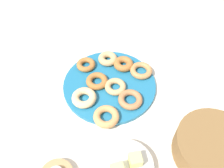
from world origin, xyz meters
TOP-DOWN VIEW (x-y plane):
  - ground_plane at (0.00, 0.00)m, footprint 2.40×2.40m
  - donut_plate at (0.00, 0.00)m, footprint 0.36×0.36m
  - donut_0 at (-0.08, -0.07)m, footprint 0.10×0.10m
  - donut_1 at (-0.04, 0.11)m, footprint 0.09×0.09m
  - donut_2 at (0.06, -0.12)m, footprint 0.08×0.08m
  - donut_3 at (0.11, 0.05)m, footprint 0.09×0.09m
  - donut_4 at (-0.14, -0.01)m, footprint 0.10×0.10m
  - donut_5 at (0.06, 0.15)m, footprint 0.11×0.11m
  - donut_6 at (0.05, -0.02)m, footprint 0.09×0.09m
  - donut_7 at (-0.03, -0.12)m, footprint 0.09×0.09m
  - donut_8 at (-0.01, 0.03)m, footprint 0.11×0.11m
  - basket at (-0.21, 0.37)m, footprint 0.32×0.32m
  - fruit_bowl at (0.06, 0.33)m, footprint 0.17×0.17m
  - melon_chunk_left at (0.03, 0.33)m, footprint 0.04×0.04m

SIDE VIEW (x-z plane):
  - ground_plane at x=0.00m, z-range 0.00..0.00m
  - donut_plate at x=0.00m, z-range 0.00..0.01m
  - fruit_bowl at x=0.06m, z-range 0.00..0.04m
  - donut_2 at x=0.06m, z-range 0.01..0.04m
  - donut_8 at x=-0.01m, z-range 0.01..0.04m
  - donut_4 at x=-0.14m, z-range 0.01..0.04m
  - donut_1 at x=-0.04m, z-range 0.01..0.04m
  - donut_6 at x=0.05m, z-range 0.01..0.04m
  - donut_5 at x=0.06m, z-range 0.01..0.04m
  - donut_3 at x=0.11m, z-range 0.01..0.04m
  - donut_7 at x=-0.03m, z-range 0.01..0.04m
  - donut_0 at x=-0.08m, z-range 0.01..0.04m
  - basket at x=-0.21m, z-range 0.00..0.08m
  - melon_chunk_left at x=0.03m, z-range 0.04..0.07m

